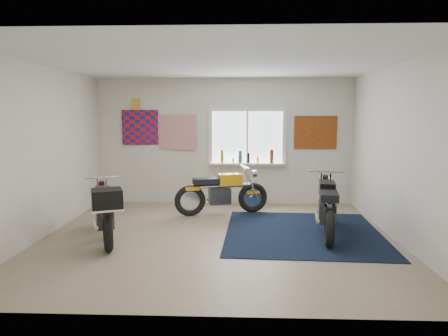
{
  "coord_description": "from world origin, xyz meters",
  "views": [
    {
      "loc": [
        0.33,
        -6.1,
        1.92
      ],
      "look_at": [
        0.08,
        0.4,
        1.05
      ],
      "focal_mm": 32.0,
      "sensor_mm": 36.0,
      "label": 1
    }
  ],
  "objects_px": {
    "black_chrome_bike": "(327,208)",
    "maroon_tourer": "(105,211)",
    "yellow_triumph": "(222,193)",
    "navy_rug": "(303,232)"
  },
  "relations": [
    {
      "from": "black_chrome_bike",
      "to": "maroon_tourer",
      "type": "height_order",
      "value": "black_chrome_bike"
    },
    {
      "from": "yellow_triumph",
      "to": "maroon_tourer",
      "type": "xyz_separation_m",
      "value": [
        -1.69,
        -1.78,
        0.07
      ]
    },
    {
      "from": "black_chrome_bike",
      "to": "maroon_tourer",
      "type": "relative_size",
      "value": 1.08
    },
    {
      "from": "black_chrome_bike",
      "to": "maroon_tourer",
      "type": "xyz_separation_m",
      "value": [
        -3.44,
        -0.52,
        0.05
      ]
    },
    {
      "from": "maroon_tourer",
      "to": "yellow_triumph",
      "type": "bearing_deg",
      "value": -65.74
    },
    {
      "from": "black_chrome_bike",
      "to": "navy_rug",
      "type": "bearing_deg",
      "value": 89.18
    },
    {
      "from": "navy_rug",
      "to": "yellow_triumph",
      "type": "xyz_separation_m",
      "value": [
        -1.39,
        1.2,
        0.4
      ]
    },
    {
      "from": "black_chrome_bike",
      "to": "maroon_tourer",
      "type": "distance_m",
      "value": 3.48
    },
    {
      "from": "yellow_triumph",
      "to": "navy_rug",
      "type": "bearing_deg",
      "value": -56.62
    },
    {
      "from": "yellow_triumph",
      "to": "black_chrome_bike",
      "type": "xyz_separation_m",
      "value": [
        1.76,
        -1.26,
        0.02
      ]
    }
  ]
}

